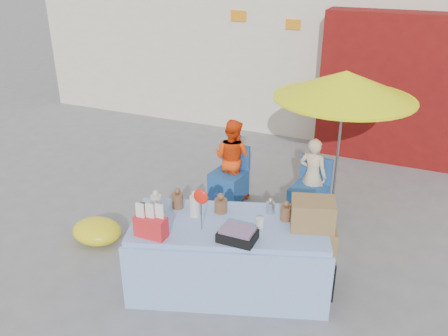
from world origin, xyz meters
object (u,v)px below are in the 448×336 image
at_px(vendor_orange, 232,158).
at_px(vendor_beige, 312,176).
at_px(chair_left, 229,184).
at_px(umbrella, 345,85).
at_px(box_stack, 311,250).
at_px(chair_right, 309,199).
at_px(market_table, 228,254).

relative_size(vendor_orange, vendor_beige, 1.09).
xyz_separation_m(chair_left, umbrella, (1.55, 0.28, 1.64)).
xyz_separation_m(chair_left, box_stack, (1.67, -1.63, 0.28)).
height_order(chair_left, vendor_orange, vendor_orange).
bearing_deg(vendor_beige, chair_right, 99.50).
xyz_separation_m(vendor_beige, box_stack, (0.42, -1.76, -0.04)).
height_order(market_table, umbrella, umbrella).
bearing_deg(market_table, umbrella, 52.93).
distance_m(market_table, vendor_beige, 2.11).
xyz_separation_m(chair_right, vendor_orange, (-1.25, 0.13, 0.37)).
xyz_separation_m(vendor_orange, vendor_beige, (1.25, 0.00, -0.05)).
distance_m(chair_left, umbrella, 2.27).
bearing_deg(chair_right, vendor_beige, 99.50).
bearing_deg(umbrella, market_table, -108.62).
distance_m(market_table, vendor_orange, 2.22).
relative_size(vendor_orange, umbrella, 0.60).
bearing_deg(vendor_orange, umbrella, -165.97).
bearing_deg(vendor_orange, market_table, 119.90).
bearing_deg(vendor_beige, chair_left, 14.65).
distance_m(chair_right, box_stack, 1.71).
height_order(chair_left, vendor_beige, vendor_beige).
relative_size(chair_right, vendor_orange, 0.68).
height_order(chair_right, vendor_orange, vendor_orange).
distance_m(chair_right, umbrella, 1.69).
height_order(umbrella, box_stack, umbrella).
distance_m(vendor_beige, box_stack, 1.81).
xyz_separation_m(chair_right, vendor_beige, (-0.00, 0.13, 0.32)).
xyz_separation_m(umbrella, box_stack, (0.12, -1.91, -1.36)).
xyz_separation_m(chair_right, box_stack, (0.42, -1.63, 0.28)).
xyz_separation_m(chair_left, vendor_beige, (1.25, 0.13, 0.32)).
bearing_deg(vendor_orange, box_stack, 141.97).
relative_size(chair_left, umbrella, 0.41).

